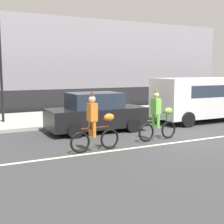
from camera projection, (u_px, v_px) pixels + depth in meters
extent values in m
plane|color=#38383A|center=(181.00, 138.00, 11.82)|extent=(80.00, 80.00, 0.00)
cube|color=beige|center=(190.00, 141.00, 11.38)|extent=(36.00, 0.14, 0.01)
cube|color=#ADAAA3|center=(106.00, 115.00, 17.56)|extent=(60.00, 5.00, 0.15)
cube|color=black|center=(87.00, 99.00, 20.04)|extent=(40.00, 0.08, 1.40)
cube|color=#99939E|center=(62.00, 62.00, 27.81)|extent=(28.00, 8.00, 6.62)
torus|color=black|center=(110.00, 139.00, 10.18)|extent=(0.67, 0.10, 0.67)
torus|color=black|center=(80.00, 142.00, 9.66)|extent=(0.67, 0.10, 0.67)
cylinder|color=#4C2614|center=(95.00, 128.00, 9.87)|extent=(0.97, 0.10, 0.05)
cylinder|color=#4C2614|center=(91.00, 125.00, 9.78)|extent=(0.04, 0.04, 0.18)
cylinder|color=#4C2614|center=(107.00, 123.00, 10.06)|extent=(0.04, 0.04, 0.23)
cylinder|color=#4C2614|center=(107.00, 120.00, 10.04)|extent=(0.06, 0.50, 0.03)
ellipsoid|color=orange|center=(109.00, 117.00, 10.07)|extent=(0.37, 0.22, 0.24)
cube|color=orange|center=(92.00, 112.00, 9.75)|extent=(0.26, 0.33, 0.56)
sphere|color=beige|center=(92.00, 99.00, 9.70)|extent=(0.22, 0.22, 0.22)
cone|color=#4C2614|center=(92.00, 94.00, 9.67)|extent=(0.14, 0.14, 0.16)
cylinder|color=orange|center=(94.00, 130.00, 9.70)|extent=(0.11, 0.11, 0.48)
cylinder|color=orange|center=(90.00, 129.00, 9.94)|extent=(0.11, 0.11, 0.48)
torus|color=black|center=(168.00, 130.00, 11.75)|extent=(0.67, 0.12, 0.67)
torus|color=black|center=(146.00, 133.00, 11.21)|extent=(0.67, 0.12, 0.67)
cylinder|color=#266626|center=(158.00, 120.00, 11.42)|extent=(0.97, 0.12, 0.05)
cylinder|color=#266626|center=(155.00, 118.00, 11.33)|extent=(0.04, 0.04, 0.18)
cylinder|color=#266626|center=(167.00, 116.00, 11.62)|extent=(0.04, 0.04, 0.23)
cylinder|color=#266626|center=(167.00, 113.00, 11.61)|extent=(0.07, 0.50, 0.03)
ellipsoid|color=#72CC4C|center=(169.00, 111.00, 11.64)|extent=(0.37, 0.23, 0.24)
cube|color=#72CC4C|center=(156.00, 106.00, 11.30)|extent=(0.26, 0.34, 0.56)
sphere|color=tan|center=(156.00, 95.00, 11.25)|extent=(0.22, 0.22, 0.22)
cone|color=#266626|center=(156.00, 90.00, 11.22)|extent=(0.14, 0.14, 0.16)
cylinder|color=#72CC4C|center=(158.00, 122.00, 11.26)|extent=(0.11, 0.11, 0.48)
cylinder|color=#72CC4C|center=(153.00, 121.00, 11.49)|extent=(0.11, 0.11, 0.48)
cube|color=white|center=(202.00, 97.00, 15.60)|extent=(5.00, 2.00, 1.90)
cube|color=#283342|center=(208.00, 90.00, 15.73)|extent=(3.90, 2.02, 0.56)
cylinder|color=black|center=(212.00, 110.00, 17.36)|extent=(0.70, 0.22, 0.70)
cylinder|color=black|center=(188.00, 120.00, 14.07)|extent=(0.70, 0.22, 0.70)
cylinder|color=black|center=(162.00, 114.00, 15.84)|extent=(0.70, 0.22, 0.70)
cube|color=black|center=(96.00, 117.00, 13.05)|extent=(4.10, 1.72, 0.80)
cube|color=#232D3D|center=(94.00, 100.00, 12.91)|extent=(2.10, 1.58, 0.64)
cylinder|color=black|center=(133.00, 125.00, 12.90)|extent=(0.60, 0.20, 0.60)
cylinder|color=black|center=(114.00, 119.00, 14.42)|extent=(0.60, 0.20, 0.60)
cylinder|color=black|center=(75.00, 130.00, 11.77)|extent=(0.60, 0.20, 0.60)
cylinder|color=black|center=(61.00, 124.00, 13.29)|extent=(0.60, 0.20, 0.60)
cylinder|color=black|center=(1.00, 63.00, 14.33)|extent=(0.12, 0.12, 5.50)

